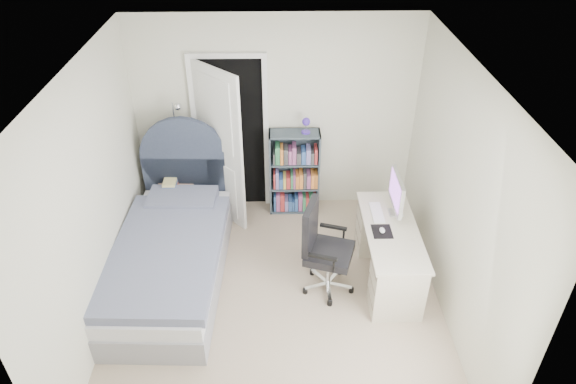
{
  "coord_description": "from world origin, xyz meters",
  "views": [
    {
      "loc": [
        0.03,
        -3.88,
        3.98
      ],
      "look_at": [
        0.12,
        0.45,
        1.06
      ],
      "focal_mm": 32.0,
      "sensor_mm": 36.0,
      "label": 1
    }
  ],
  "objects_px": {
    "floor_lamp": "(183,170)",
    "office_chair": "(322,245)",
    "nightstand": "(175,195)",
    "bookcase": "(295,175)",
    "desk": "(389,250)",
    "bed": "(173,251)"
  },
  "relations": [
    {
      "from": "bookcase",
      "to": "desk",
      "type": "xyz_separation_m",
      "value": [
        0.97,
        -1.3,
        -0.14
      ]
    },
    {
      "from": "office_chair",
      "to": "desk",
      "type": "bearing_deg",
      "value": 10.57
    },
    {
      "from": "floor_lamp",
      "to": "office_chair",
      "type": "bearing_deg",
      "value": -40.82
    },
    {
      "from": "nightstand",
      "to": "office_chair",
      "type": "xyz_separation_m",
      "value": [
        1.71,
        -1.17,
        0.16
      ]
    },
    {
      "from": "bed",
      "to": "nightstand",
      "type": "bearing_deg",
      "value": 96.7
    },
    {
      "from": "bookcase",
      "to": "desk",
      "type": "distance_m",
      "value": 1.63
    },
    {
      "from": "floor_lamp",
      "to": "desk",
      "type": "bearing_deg",
      "value": -28.15
    },
    {
      "from": "bed",
      "to": "desk",
      "type": "xyz_separation_m",
      "value": [
        2.34,
        -0.09,
        0.05
      ]
    },
    {
      "from": "desk",
      "to": "office_chair",
      "type": "bearing_deg",
      "value": -169.43
    },
    {
      "from": "bed",
      "to": "office_chair",
      "type": "height_order",
      "value": "bed"
    },
    {
      "from": "floor_lamp",
      "to": "bookcase",
      "type": "height_order",
      "value": "floor_lamp"
    },
    {
      "from": "floor_lamp",
      "to": "office_chair",
      "type": "xyz_separation_m",
      "value": [
        1.63,
        -1.41,
        -0.05
      ]
    },
    {
      "from": "nightstand",
      "to": "bookcase",
      "type": "height_order",
      "value": "bookcase"
    },
    {
      "from": "floor_lamp",
      "to": "desk",
      "type": "height_order",
      "value": "floor_lamp"
    },
    {
      "from": "nightstand",
      "to": "office_chair",
      "type": "relative_size",
      "value": 0.6
    },
    {
      "from": "bookcase",
      "to": "desk",
      "type": "relative_size",
      "value": 0.96
    },
    {
      "from": "bed",
      "to": "office_chair",
      "type": "bearing_deg",
      "value": -8.1
    },
    {
      "from": "bed",
      "to": "bookcase",
      "type": "distance_m",
      "value": 1.84
    },
    {
      "from": "floor_lamp",
      "to": "bookcase",
      "type": "xyz_separation_m",
      "value": [
        1.4,
        0.04,
        -0.12
      ]
    },
    {
      "from": "desk",
      "to": "office_chair",
      "type": "relative_size",
      "value": 1.31
    },
    {
      "from": "nightstand",
      "to": "office_chair",
      "type": "distance_m",
      "value": 2.08
    },
    {
      "from": "desk",
      "to": "office_chair",
      "type": "height_order",
      "value": "desk"
    }
  ]
}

